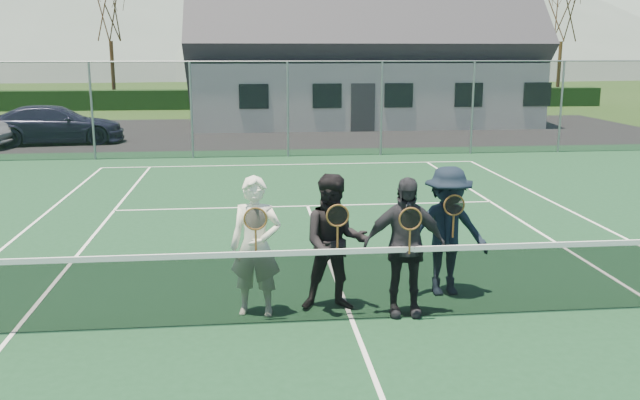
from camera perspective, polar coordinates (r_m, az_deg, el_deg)
The scene contains 19 objects.
ground at distance 28.14m, azimuth -3.48°, elevation 5.67°, with size 220.00×220.00×0.00m, color #2B4B1A.
court_surface at distance 8.68m, azimuth 2.69°, elevation -10.15°, with size 30.00×30.00×0.02m, color #14381E.
tarmac_carpark at distance 28.25m, azimuth -11.65°, elevation 5.48°, with size 40.00×12.00×0.01m, color black.
hedge_row at distance 40.03m, azimuth -4.29°, elevation 8.49°, with size 40.00×1.20×1.10m, color black.
hill_west at distance 105.77m, azimuth -19.69°, elevation 14.90°, with size 110.00×110.00×18.00m, color #516258.
hill_east at distance 117.33m, azimuth 23.28°, elevation 13.34°, with size 90.00×90.00×14.00m, color slate.
car_c at distance 26.53m, azimuth -21.38°, elevation 5.93°, with size 1.94×4.77×1.39m, color #1A1B34.
court_markings at distance 8.67m, azimuth 2.69°, elevation -10.06°, with size 11.03×23.83×0.01m.
tennis_net at distance 8.49m, azimuth 2.73°, elevation -6.85°, with size 11.68×0.08×1.10m.
perimeter_fence at distance 21.52m, azimuth -2.73°, elevation 7.65°, with size 30.07×0.07×3.02m.
clubhouse at distance 32.34m, azimuth 3.39°, elevation 13.65°, with size 15.60×8.20×7.70m.
tree_b at distance 41.71m, azimuth -17.38°, elevation 15.35°, with size 3.20×3.20×7.77m.
tree_c at distance 41.11m, azimuth -1.56°, elevation 15.94°, with size 3.20×3.20×7.77m.
tree_d at distance 43.07m, azimuth 12.34°, elevation 15.51°, with size 3.20×3.20×7.77m.
tree_e at distance 45.27m, azimuth 19.82°, elevation 14.92°, with size 3.20×3.20×7.77m.
player_a at distance 8.62m, azimuth -5.43°, elevation -3.92°, with size 0.73×0.56×1.80m.
player_b at distance 8.74m, azimuth 1.25°, elevation -3.63°, with size 0.91×0.73×1.80m.
player_c at distance 8.64m, azimuth 7.12°, elevation -3.91°, with size 1.08×0.54×1.80m.
player_d at distance 9.45m, azimuth 10.64°, elevation -2.61°, with size 1.18×0.70×1.80m.
Camera 1 is at (-1.24, -7.91, 3.36)m, focal length 38.00 mm.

